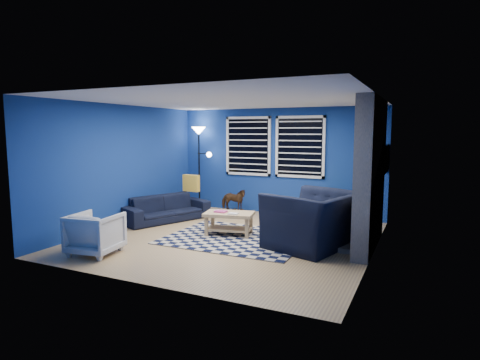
# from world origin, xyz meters

# --- Properties ---
(floor) EXTENTS (5.00, 5.00, 0.00)m
(floor) POSITION_xyz_m (0.00, 0.00, 0.00)
(floor) COLOR #D9B16F
(floor) RESTS_ON ground
(ceiling) EXTENTS (5.00, 5.00, 0.00)m
(ceiling) POSITION_xyz_m (0.00, 0.00, 2.50)
(ceiling) COLOR white
(ceiling) RESTS_ON wall_back
(wall_back) EXTENTS (5.00, 0.00, 5.00)m
(wall_back) POSITION_xyz_m (0.00, 2.50, 1.25)
(wall_back) COLOR navy
(wall_back) RESTS_ON floor
(wall_left) EXTENTS (0.00, 5.00, 5.00)m
(wall_left) POSITION_xyz_m (-2.50, 0.00, 1.25)
(wall_left) COLOR navy
(wall_left) RESTS_ON floor
(wall_right) EXTENTS (0.00, 5.00, 5.00)m
(wall_right) POSITION_xyz_m (2.50, 0.00, 1.25)
(wall_right) COLOR navy
(wall_right) RESTS_ON floor
(fireplace) EXTENTS (0.65, 2.00, 2.50)m
(fireplace) POSITION_xyz_m (2.36, 0.50, 1.20)
(fireplace) COLOR gray
(fireplace) RESTS_ON floor
(window_left) EXTENTS (1.17, 0.06, 1.42)m
(window_left) POSITION_xyz_m (-0.75, 2.46, 1.60)
(window_left) COLOR black
(window_left) RESTS_ON wall_back
(window_right) EXTENTS (1.17, 0.06, 1.42)m
(window_right) POSITION_xyz_m (0.55, 2.46, 1.60)
(window_right) COLOR black
(window_right) RESTS_ON wall_back
(tv) EXTENTS (0.07, 1.00, 0.58)m
(tv) POSITION_xyz_m (2.45, 2.00, 1.40)
(tv) COLOR black
(tv) RESTS_ON wall_right
(rug) EXTENTS (2.51, 2.01, 0.02)m
(rug) POSITION_xyz_m (0.12, 0.02, 0.01)
(rug) COLOR black
(rug) RESTS_ON floor
(sofa) EXTENTS (2.04, 1.44, 0.56)m
(sofa) POSITION_xyz_m (-1.92, 0.68, 0.28)
(sofa) COLOR black
(sofa) RESTS_ON floor
(armchair_big) EXTENTS (1.75, 1.63, 0.94)m
(armchair_big) POSITION_xyz_m (1.53, 0.05, 0.47)
(armchair_big) COLOR black
(armchair_big) RESTS_ON floor
(armchair_bent) EXTENTS (0.81, 0.82, 0.67)m
(armchair_bent) POSITION_xyz_m (-1.54, -1.78, 0.33)
(armchair_bent) COLOR gray
(armchair_bent) RESTS_ON floor
(rocking_horse) EXTENTS (0.36, 0.66, 0.53)m
(rocking_horse) POSITION_xyz_m (-0.92, 1.99, 0.34)
(rocking_horse) COLOR #402414
(rocking_horse) RESTS_ON floor
(coffee_table) EXTENTS (1.00, 0.71, 0.45)m
(coffee_table) POSITION_xyz_m (-0.13, 0.18, 0.31)
(coffee_table) COLOR tan
(coffee_table) RESTS_ON rug
(cabinet) EXTENTS (0.65, 0.44, 0.63)m
(cabinet) POSITION_xyz_m (1.44, 2.18, 0.28)
(cabinet) COLOR tan
(cabinet) RESTS_ON floor
(floor_lamp) EXTENTS (0.56, 0.35, 2.06)m
(floor_lamp) POSITION_xyz_m (-1.99, 2.25, 1.69)
(floor_lamp) COLOR black
(floor_lamp) RESTS_ON floor
(throw_pillow) EXTENTS (0.42, 0.15, 0.39)m
(throw_pillow) POSITION_xyz_m (-1.77, 1.48, 0.75)
(throw_pillow) COLOR yellow
(throw_pillow) RESTS_ON sofa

